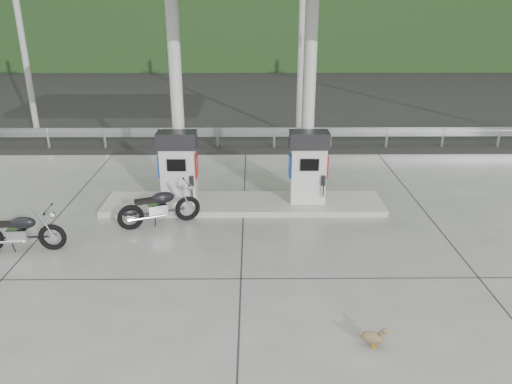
{
  "coord_description": "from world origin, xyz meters",
  "views": [
    {
      "loc": [
        0.22,
        -9.16,
        4.95
      ],
      "look_at": [
        0.3,
        1.0,
        1.0
      ],
      "focal_mm": 35.0,
      "sensor_mm": 36.0,
      "label": 1
    }
  ],
  "objects_px": {
    "motorcycle_left": "(20,233)",
    "gas_pump_right": "(308,167)",
    "motorcycle_right": "(159,207)",
    "duck": "(372,338)",
    "gas_pump_left": "(178,168)"
  },
  "relations": [
    {
      "from": "motorcycle_left",
      "to": "gas_pump_right",
      "type": "bearing_deg",
      "value": 17.07
    },
    {
      "from": "gas_pump_right",
      "to": "motorcycle_left",
      "type": "height_order",
      "value": "gas_pump_right"
    },
    {
      "from": "motorcycle_right",
      "to": "duck",
      "type": "xyz_separation_m",
      "value": [
        3.95,
        -4.42,
        -0.27
      ]
    },
    {
      "from": "gas_pump_left",
      "to": "duck",
      "type": "bearing_deg",
      "value": -56.48
    },
    {
      "from": "gas_pump_right",
      "to": "duck",
      "type": "height_order",
      "value": "gas_pump_right"
    },
    {
      "from": "motorcycle_right",
      "to": "gas_pump_right",
      "type": "bearing_deg",
      "value": -5.67
    },
    {
      "from": "gas_pump_left",
      "to": "duck",
      "type": "relative_size",
      "value": 4.14
    },
    {
      "from": "gas_pump_left",
      "to": "gas_pump_right",
      "type": "xyz_separation_m",
      "value": [
        3.2,
        0.0,
        0.0
      ]
    },
    {
      "from": "gas_pump_left",
      "to": "duck",
      "type": "height_order",
      "value": "gas_pump_left"
    },
    {
      "from": "motorcycle_left",
      "to": "duck",
      "type": "relative_size",
      "value": 3.98
    },
    {
      "from": "gas_pump_left",
      "to": "motorcycle_right",
      "type": "bearing_deg",
      "value": -107.46
    },
    {
      "from": "motorcycle_left",
      "to": "gas_pump_left",
      "type": "bearing_deg",
      "value": 34.28
    },
    {
      "from": "gas_pump_left",
      "to": "gas_pump_right",
      "type": "relative_size",
      "value": 1.0
    },
    {
      "from": "gas_pump_right",
      "to": "gas_pump_left",
      "type": "bearing_deg",
      "value": 180.0
    },
    {
      "from": "gas_pump_right",
      "to": "duck",
      "type": "bearing_deg",
      "value": -85.59
    }
  ]
}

